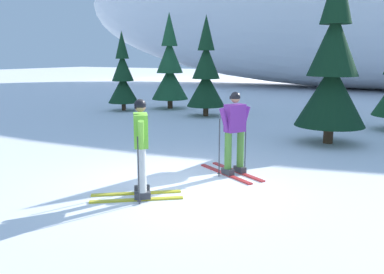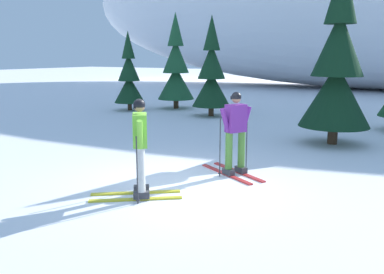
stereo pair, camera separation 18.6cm
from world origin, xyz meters
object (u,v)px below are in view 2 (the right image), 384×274
object	(u,v)px
skier_purple_jacket	(235,132)
pine_tree_far_left	(129,78)
pine_tree_center_left	(211,75)
pine_tree_center	(337,84)
pine_tree_left	(176,69)
pine_tree_center_right	(337,69)
skier_lime_jacket	(140,146)

from	to	relation	value
skier_purple_jacket	pine_tree_far_left	xyz separation A→B (m)	(-8.51, 7.07, 0.57)
pine_tree_center_left	skier_purple_jacket	bearing A→B (deg)	-58.77
pine_tree_far_left	pine_tree_center_left	bearing A→B (deg)	3.63
pine_tree_center	pine_tree_center_left	bearing A→B (deg)	-141.51
pine_tree_left	pine_tree_center	bearing A→B (deg)	16.37
skier_purple_jacket	pine_tree_center_right	xyz separation A→B (m)	(1.09, 4.24, 1.20)
skier_lime_jacket	pine_tree_center	world-z (taller)	pine_tree_center
pine_tree_center_left	skier_lime_jacket	bearing A→B (deg)	-69.21
pine_tree_far_left	skier_purple_jacket	bearing A→B (deg)	-39.71
skier_purple_jacket	pine_tree_far_left	size ratio (longest dim) A/B	0.49
skier_purple_jacket	pine_tree_left	size ratio (longest dim) A/B	0.40
skier_lime_jacket	pine_tree_left	world-z (taller)	pine_tree_left
skier_lime_jacket	pine_tree_center_left	world-z (taller)	pine_tree_center_left
pine_tree_center_left	pine_tree_left	bearing A→B (deg)	152.19
pine_tree_center_left	pine_tree_center	xyz separation A→B (m)	(4.26, 3.39, -0.45)
pine_tree_far_left	pine_tree_center_right	world-z (taller)	pine_tree_center_right
pine_tree_center_left	pine_tree_center	distance (m)	5.47
skier_lime_jacket	pine_tree_center_left	bearing A→B (deg)	110.79
pine_tree_center_left	pine_tree_far_left	bearing A→B (deg)	-176.37
pine_tree_center	pine_tree_center_right	bearing A→B (deg)	-78.88
pine_tree_left	pine_tree_center_left	world-z (taller)	pine_tree_left
pine_tree_far_left	pine_tree_left	world-z (taller)	pine_tree_left
skier_lime_jacket	pine_tree_center_right	distance (m)	6.76
skier_purple_jacket	pine_tree_center_right	distance (m)	4.54
skier_lime_jacket	pine_tree_far_left	bearing A→B (deg)	129.80
pine_tree_center_left	pine_tree_center	bearing A→B (deg)	38.49
pine_tree_far_left	pine_tree_left	bearing A→B (deg)	48.06
pine_tree_far_left	pine_tree_left	xyz separation A→B (m)	(1.47, 1.63, 0.36)
pine_tree_far_left	pine_tree_center	xyz separation A→B (m)	(8.33, 3.65, -0.23)
pine_tree_left	skier_purple_jacket	bearing A→B (deg)	-51.00
pine_tree_left	pine_tree_far_left	bearing A→B (deg)	-131.94
skier_purple_jacket	skier_lime_jacket	size ratio (longest dim) A/B	1.00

